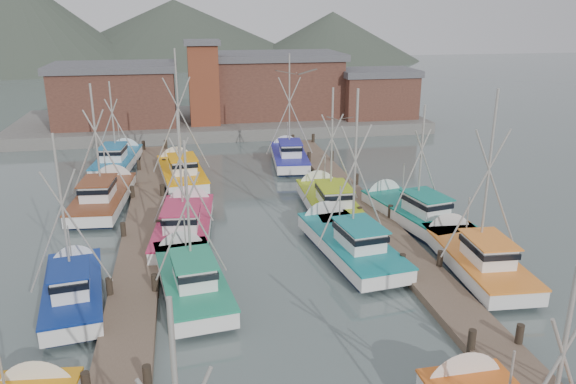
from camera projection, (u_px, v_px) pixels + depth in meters
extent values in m
plane|color=#546563|center=(277.00, 269.00, 28.86)|extent=(260.00, 260.00, 0.00)
cube|color=brown|center=(141.00, 245.00, 31.29)|extent=(2.20, 46.00, 0.40)
cylinder|color=black|center=(110.00, 293.00, 25.44)|extent=(0.30, 0.30, 1.50)
cylinder|color=black|center=(124.00, 235.00, 31.97)|extent=(0.30, 0.30, 1.50)
cylinder|color=black|center=(133.00, 197.00, 38.51)|extent=(0.30, 0.30, 1.50)
cylinder|color=black|center=(139.00, 169.00, 45.05)|extent=(0.30, 0.30, 1.50)
cylinder|color=black|center=(144.00, 149.00, 51.58)|extent=(0.30, 0.30, 1.50)
cylinder|color=black|center=(155.00, 289.00, 25.79)|extent=(0.30, 0.30, 1.50)
cylinder|color=black|center=(160.00, 232.00, 32.33)|extent=(0.30, 0.30, 1.50)
cylinder|color=black|center=(162.00, 195.00, 38.86)|extent=(0.30, 0.30, 1.50)
cylinder|color=black|center=(164.00, 168.00, 45.40)|extent=(0.30, 0.30, 1.50)
cylinder|color=black|center=(166.00, 148.00, 51.93)|extent=(0.30, 0.30, 1.50)
cube|color=brown|center=(380.00, 227.00, 33.77)|extent=(2.20, 46.00, 0.40)
cylinder|color=black|center=(471.00, 347.00, 21.37)|extent=(0.30, 0.30, 1.50)
cylinder|color=black|center=(402.00, 268.00, 27.91)|extent=(0.30, 0.30, 1.50)
cylinder|color=black|center=(359.00, 219.00, 34.44)|extent=(0.30, 0.30, 1.50)
cylinder|color=black|center=(330.00, 185.00, 40.98)|extent=(0.30, 0.30, 1.50)
cylinder|color=black|center=(309.00, 161.00, 47.52)|extent=(0.30, 0.30, 1.50)
cylinder|color=black|center=(293.00, 142.00, 54.05)|extent=(0.30, 0.30, 1.50)
cylinder|color=black|center=(519.00, 342.00, 21.73)|extent=(0.30, 0.30, 1.50)
cylinder|color=black|center=(439.00, 265.00, 28.26)|extent=(0.30, 0.30, 1.50)
cylinder|color=black|center=(390.00, 217.00, 34.80)|extent=(0.30, 0.30, 1.50)
cylinder|color=black|center=(356.00, 184.00, 41.33)|extent=(0.30, 0.30, 1.50)
cylinder|color=black|center=(332.00, 160.00, 47.87)|extent=(0.30, 0.30, 1.50)
cylinder|color=black|center=(313.00, 142.00, 54.41)|extent=(0.30, 0.30, 1.50)
cube|color=gray|center=(222.00, 122.00, 63.22)|extent=(44.00, 16.00, 1.20)
cube|color=brown|center=(116.00, 97.00, 58.37)|extent=(12.00, 8.00, 5.50)
cube|color=#5B5C61|center=(113.00, 67.00, 57.40)|extent=(12.72, 8.48, 0.70)
cube|color=brown|center=(274.00, 87.00, 63.13)|extent=(14.00, 9.00, 6.20)
cube|color=#5B5C61|center=(274.00, 56.00, 62.05)|extent=(14.84, 9.54, 0.70)
cube|color=brown|center=(376.00, 96.00, 62.53)|extent=(8.00, 6.00, 4.50)
cube|color=#5B5C61|center=(377.00, 72.00, 61.72)|extent=(8.48, 6.36, 0.70)
cube|color=brown|center=(204.00, 85.00, 57.70)|extent=(3.00, 3.00, 8.00)
cube|color=#5B5C61|center=(202.00, 43.00, 56.37)|extent=(3.60, 3.60, 0.50)
cone|color=#3B4338|center=(22.00, 67.00, 129.17)|extent=(110.00, 110.00, 42.00)
cone|color=#3B4338|center=(177.00, 59.00, 149.36)|extent=(140.00, 140.00, 30.00)
cone|color=#3B4338|center=(332.00, 60.00, 147.08)|extent=(90.00, 90.00, 24.00)
cone|color=white|center=(456.00, 379.00, 19.41)|extent=(2.83, 1.15, 2.82)
cylinder|color=#A49F96|center=(559.00, 374.00, 13.95)|extent=(0.13, 0.13, 5.96)
cone|color=white|center=(44.00, 384.00, 19.15)|extent=(2.67, 1.36, 2.57)
cube|color=#0F1A33|center=(192.00, 293.00, 26.28)|extent=(3.23, 7.40, 0.70)
cube|color=white|center=(192.00, 281.00, 26.07)|extent=(3.67, 8.41, 0.80)
cube|color=#1F9069|center=(191.00, 273.00, 25.96)|extent=(3.76, 8.50, 0.10)
cone|color=white|center=(180.00, 249.00, 29.80)|extent=(2.66, 1.42, 2.54)
cube|color=white|center=(194.00, 271.00, 24.90)|extent=(1.94, 2.63, 1.10)
cube|color=black|center=(194.00, 266.00, 24.82)|extent=(2.08, 2.89, 0.28)
cube|color=#1F9069|center=(193.00, 259.00, 24.71)|extent=(2.21, 3.06, 0.07)
cylinder|color=#A49F96|center=(188.00, 210.00, 24.82)|extent=(0.13, 0.13, 6.30)
cylinder|color=#A49F96|center=(177.00, 227.00, 24.90)|extent=(2.25, 0.37, 4.92)
cylinder|color=#A49F96|center=(201.00, 224.00, 25.21)|extent=(2.25, 0.37, 4.92)
cylinder|color=#A49F96|center=(185.00, 237.00, 26.90)|extent=(0.07, 0.07, 2.27)
cube|color=#0F1A33|center=(350.00, 256.00, 30.20)|extent=(3.51, 8.01, 0.70)
cube|color=white|center=(351.00, 245.00, 30.00)|extent=(3.99, 9.10, 0.80)
cube|color=#138185|center=(351.00, 238.00, 29.88)|extent=(4.09, 9.20, 0.10)
cone|color=white|center=(321.00, 220.00, 34.02)|extent=(2.87, 1.45, 2.75)
cube|color=white|center=(360.00, 236.00, 28.75)|extent=(2.11, 2.85, 1.10)
cube|color=black|center=(360.00, 232.00, 28.68)|extent=(2.25, 3.13, 0.28)
cube|color=#138185|center=(360.00, 225.00, 28.57)|extent=(2.39, 3.32, 0.07)
cylinder|color=#A49F96|center=(355.00, 167.00, 28.48)|extent=(0.14, 0.14, 7.94)
cylinder|color=#A49F96|center=(344.00, 186.00, 28.60)|extent=(2.82, 0.46, 6.20)
cylinder|color=#A49F96|center=(364.00, 184.00, 28.94)|extent=(2.82, 0.46, 6.20)
cylinder|color=#A49F96|center=(340.00, 207.00, 30.93)|extent=(0.08, 0.08, 2.46)
cube|color=#0F1A33|center=(75.00, 305.00, 25.23)|extent=(2.94, 6.63, 0.70)
cube|color=white|center=(74.00, 292.00, 25.02)|extent=(3.34, 7.54, 0.80)
cube|color=navy|center=(73.00, 284.00, 24.91)|extent=(3.42, 7.62, 0.10)
cone|color=white|center=(76.00, 262.00, 28.35)|extent=(2.40, 1.40, 2.27)
cube|color=white|center=(70.00, 281.00, 23.94)|extent=(1.75, 2.36, 1.10)
cube|color=black|center=(70.00, 277.00, 23.87)|extent=(1.88, 2.59, 0.28)
cube|color=navy|center=(69.00, 269.00, 23.76)|extent=(1.99, 2.75, 0.07)
cylinder|color=#A49F96|center=(63.00, 213.00, 23.70)|extent=(0.12, 0.12, 6.85)
cylinder|color=#A49F96|center=(53.00, 232.00, 23.80)|extent=(2.43, 0.42, 5.35)
cylinder|color=#A49F96|center=(78.00, 229.00, 24.10)|extent=(2.43, 0.42, 5.35)
cylinder|color=#A49F96|center=(70.00, 248.00, 25.71)|extent=(0.07, 0.07, 2.18)
cube|color=#0F1A33|center=(475.00, 272.00, 28.42)|extent=(2.88, 7.50, 0.70)
cube|color=white|center=(477.00, 260.00, 28.22)|extent=(3.27, 8.53, 0.80)
cube|color=orange|center=(478.00, 253.00, 28.10)|extent=(3.36, 8.62, 0.10)
cone|color=white|center=(444.00, 231.00, 32.21)|extent=(2.71, 1.26, 2.65)
cube|color=white|center=(488.00, 251.00, 26.97)|extent=(1.86, 2.61, 1.10)
cube|color=black|center=(489.00, 246.00, 26.90)|extent=(1.99, 2.87, 0.28)
cube|color=orange|center=(489.00, 239.00, 26.79)|extent=(2.11, 3.04, 0.07)
cylinder|color=#A49F96|center=(488.00, 175.00, 26.66)|extent=(0.13, 0.13, 8.19)
cylinder|color=#A49F96|center=(475.00, 195.00, 26.89)|extent=(2.92, 0.27, 6.40)
cylinder|color=#A49F96|center=(497.00, 194.00, 27.03)|extent=(2.92, 0.27, 6.40)
cylinder|color=#A49F96|center=(467.00, 220.00, 29.14)|extent=(0.08, 0.08, 2.45)
cube|color=#0F1A33|center=(185.00, 237.00, 32.78)|extent=(3.36, 8.14, 0.70)
cube|color=white|center=(184.00, 226.00, 32.58)|extent=(3.82, 9.25, 0.80)
cube|color=#C32651|center=(184.00, 220.00, 32.46)|extent=(3.92, 9.35, 0.10)
cone|color=white|center=(191.00, 203.00, 36.89)|extent=(2.91, 1.38, 2.81)
cube|color=white|center=(182.00, 217.00, 31.26)|extent=(2.08, 2.87, 1.10)
cube|color=black|center=(181.00, 214.00, 31.19)|extent=(2.22, 3.15, 0.28)
cube|color=#C32651|center=(181.00, 208.00, 31.08)|extent=(2.36, 3.34, 0.07)
cylinder|color=#A49F96|center=(180.00, 168.00, 31.30)|extent=(0.14, 0.14, 6.35)
cylinder|color=#A49F96|center=(171.00, 181.00, 31.48)|extent=(2.28, 0.32, 4.97)
cylinder|color=#A49F96|center=(192.00, 180.00, 31.58)|extent=(2.28, 0.32, 4.97)
cylinder|color=#A49F96|center=(185.00, 191.00, 33.62)|extent=(0.08, 0.08, 2.51)
cube|color=#0F1A33|center=(329.00, 213.00, 36.54)|extent=(2.65, 7.64, 0.70)
cube|color=white|center=(330.00, 204.00, 36.34)|extent=(3.01, 8.68, 0.80)
cube|color=#9FBE13|center=(330.00, 198.00, 36.22)|extent=(3.10, 8.77, 0.10)
cone|color=white|center=(316.00, 186.00, 40.42)|extent=(2.72, 1.16, 2.69)
cube|color=white|center=(334.00, 195.00, 35.07)|extent=(1.80, 2.63, 1.10)
cube|color=black|center=(334.00, 191.00, 35.00)|extent=(1.92, 2.89, 0.28)
cube|color=#9FBE13|center=(334.00, 186.00, 34.89)|extent=(2.04, 3.06, 0.07)
cylinder|color=#A49F96|center=(332.00, 145.00, 34.94)|extent=(0.12, 0.12, 7.10)
cylinder|color=#A49F96|center=(323.00, 158.00, 35.12)|extent=(2.54, 0.15, 5.55)
cylinder|color=#A49F96|center=(340.00, 157.00, 35.29)|extent=(2.54, 0.15, 5.55)
cylinder|color=#A49F96|center=(325.00, 173.00, 37.29)|extent=(0.07, 0.07, 2.41)
cube|color=#0F1A33|center=(104.00, 207.00, 37.66)|extent=(3.22, 8.07, 0.70)
cube|color=white|center=(103.00, 198.00, 37.45)|extent=(3.66, 9.17, 0.80)
cube|color=brown|center=(102.00, 192.00, 37.34)|extent=(3.76, 9.27, 0.10)
cone|color=white|center=(116.00, 181.00, 41.74)|extent=(2.88, 1.33, 2.80)
cube|color=white|center=(98.00, 189.00, 36.14)|extent=(2.03, 2.83, 1.10)
cube|color=black|center=(98.00, 186.00, 36.07)|extent=(2.17, 3.11, 0.28)
cube|color=brown|center=(97.00, 181.00, 35.96)|extent=(2.30, 3.30, 0.07)
cylinder|color=#A49F96|center=(96.00, 140.00, 36.04)|extent=(0.15, 0.15, 7.20)
cylinder|color=#A49F96|center=(88.00, 153.00, 36.24)|extent=(2.58, 0.32, 5.63)
cylinder|color=#A49F96|center=(107.00, 152.00, 36.36)|extent=(2.58, 0.32, 5.63)
cylinder|color=#A49F96|center=(106.00, 168.00, 38.48)|extent=(0.08, 0.08, 2.69)
cube|color=#0F1A33|center=(414.00, 224.00, 34.73)|extent=(3.85, 7.81, 0.70)
cube|color=white|center=(415.00, 214.00, 34.53)|extent=(4.38, 8.88, 0.80)
cube|color=#0D7C6C|center=(416.00, 208.00, 34.41)|extent=(4.48, 8.98, 0.10)
cone|color=white|center=(380.00, 196.00, 38.33)|extent=(2.85, 1.60, 2.69)
cube|color=white|center=(426.00, 204.00, 33.34)|extent=(2.19, 2.84, 1.10)
cube|color=black|center=(426.00, 201.00, 33.26)|extent=(2.35, 3.11, 0.28)
cube|color=#0D7C6C|center=(427.00, 195.00, 33.15)|extent=(2.49, 3.30, 0.07)
cylinder|color=#A49F96|center=(421.00, 158.00, 33.27)|extent=(0.15, 0.15, 6.36)
cylinder|color=#A49F96|center=(412.00, 171.00, 33.30)|extent=(2.26, 0.53, 4.97)
cylinder|color=#A49F96|center=(428.00, 169.00, 33.70)|extent=(2.26, 0.53, 4.97)
cylinder|color=#A49F96|center=(403.00, 182.00, 35.38)|extent=(0.09, 0.09, 2.49)
cube|color=#0F1A33|center=(182.00, 181.00, 43.26)|extent=(3.37, 7.96, 0.70)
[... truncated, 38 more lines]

